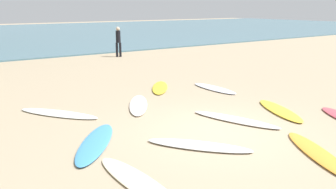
% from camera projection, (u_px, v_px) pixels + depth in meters
% --- Properties ---
extents(ground_plane, '(120.00, 120.00, 0.00)m').
position_uv_depth(ground_plane, '(216.00, 131.00, 8.38)').
color(ground_plane, tan).
extents(surfboard_0, '(1.86, 2.10, 0.08)m').
position_uv_depth(surfboard_0, '(199.00, 145.00, 7.43)').
color(surfboard_0, white).
rests_on(surfboard_0, ground_plane).
extents(surfboard_1, '(1.30, 2.49, 0.08)m').
position_uv_depth(surfboard_1, '(235.00, 119.00, 9.13)').
color(surfboard_1, silver).
rests_on(surfboard_1, ground_plane).
extents(surfboard_2, '(1.45, 2.32, 0.09)m').
position_uv_depth(surfboard_2, '(280.00, 110.00, 9.93)').
color(surfboard_2, yellow).
rests_on(surfboard_2, ground_plane).
extents(surfboard_3, '(1.90, 2.30, 0.08)m').
position_uv_depth(surfboard_3, '(95.00, 143.00, 7.58)').
color(surfboard_3, '#4393D7').
rests_on(surfboard_3, ground_plane).
extents(surfboard_5, '(1.92, 2.39, 0.07)m').
position_uv_depth(surfboard_5, '(58.00, 113.00, 9.66)').
color(surfboard_5, white).
rests_on(surfboard_5, ground_plane).
extents(surfboard_6, '(0.69, 2.45, 0.07)m').
position_uv_depth(surfboard_6, '(138.00, 182.00, 5.91)').
color(surfboard_6, '#F6E8C0').
rests_on(surfboard_6, ground_plane).
extents(surfboard_7, '(1.57, 2.37, 0.08)m').
position_uv_depth(surfboard_7, '(318.00, 153.00, 7.04)').
color(surfboard_7, gold).
rests_on(surfboard_7, ground_plane).
extents(surfboard_8, '(0.61, 2.13, 0.08)m').
position_uv_depth(surfboard_8, '(214.00, 88.00, 12.60)').
color(surfboard_8, white).
rests_on(surfboard_8, ground_plane).
extents(surfboard_9, '(1.64, 2.25, 0.08)m').
position_uv_depth(surfboard_9, '(138.00, 105.00, 10.51)').
color(surfboard_9, silver).
rests_on(surfboard_9, ground_plane).
extents(surfboard_10, '(1.70, 2.06, 0.08)m').
position_uv_depth(surfboard_10, '(160.00, 87.00, 12.74)').
color(surfboard_10, yellow).
rests_on(surfboard_10, ground_plane).
extents(beachgoer_near, '(0.38, 0.38, 1.78)m').
position_uv_depth(beachgoer_near, '(118.00, 40.00, 20.48)').
color(beachgoer_near, black).
rests_on(beachgoer_near, ground_plane).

